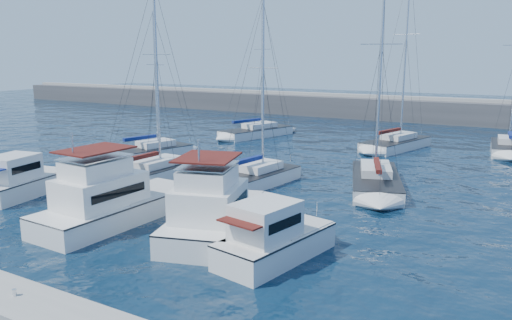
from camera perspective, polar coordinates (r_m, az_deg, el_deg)
The scene contains 15 objects.
ground at distance 27.75m, azimuth -6.64°, elevation -7.28°, with size 220.00×220.00×0.00m, color black.
breakwater at distance 75.10m, azimuth 17.68°, elevation 5.11°, with size 160.00×6.00×4.45m.
dock at distance 20.58m, azimuth -25.78°, elevation -14.53°, with size 40.00×2.20×0.60m, color gray.
dock_cleat_centre at distance 20.41m, azimuth -25.89°, elevation -13.45°, with size 0.16×0.16×0.25m, color silver.
motor_yacht_port_outer at distance 36.24m, azimuth -25.33°, elevation -2.26°, with size 3.78×6.69×3.20m.
motor_yacht_port_inner at distance 28.63m, azimuth -16.14°, elevation -4.69°, with size 3.83×9.84×4.69m.
motor_yacht_stbd_inner at distance 25.65m, azimuth -4.86°, elevation -6.17°, with size 5.85×9.07×4.69m.
motor_yacht_stbd_outer at distance 22.65m, azimuth 1.89°, elevation -9.12°, with size 3.67×6.41×3.20m.
sailboat_mid_a at distance 46.22m, azimuth -11.77°, elevation 0.91°, with size 4.85×7.71×13.23m.
sailboat_mid_b at distance 37.83m, azimuth -11.68°, elevation -1.47°, with size 3.46×8.91×14.66m.
sailboat_mid_c at distance 35.76m, azimuth 0.13°, elevation -1.99°, with size 3.91×7.47×13.11m.
sailboat_mid_d at distance 35.78m, azimuth 13.50°, elevation -2.31°, with size 6.02×9.78×15.78m.
sailboat_back_a at distance 57.27m, azimuth 0.05°, elevation 3.23°, with size 5.62×9.53×15.74m.
sailboat_back_b at distance 51.41m, azimuth 15.70°, elevation 1.84°, with size 5.36×9.23×17.88m.
sailboat_back_c at distance 52.80m, azimuth 26.92°, elevation 1.25°, with size 3.72×7.41×16.12m.
Camera 1 is at (15.74, -21.00, 9.01)m, focal length 35.00 mm.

